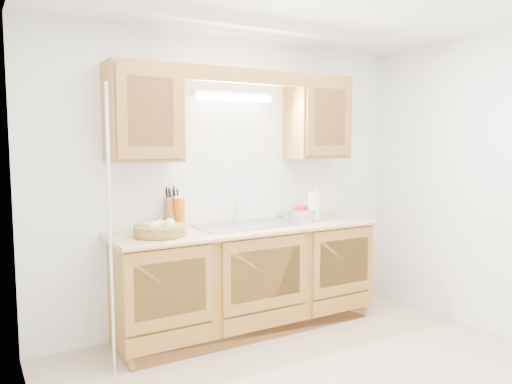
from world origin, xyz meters
TOP-DOWN VIEW (x-y plane):
  - room at (0.00, 0.00)m, footprint 3.52×3.50m
  - base_cabinets at (0.00, 1.20)m, footprint 2.20×0.60m
  - countertop at (0.00, 1.19)m, footprint 2.30×0.63m
  - upper_cabinet_left at (-0.83, 1.33)m, footprint 0.55×0.33m
  - upper_cabinet_right at (0.83, 1.33)m, footprint 0.55×0.33m
  - valance at (0.00, 1.19)m, footprint 2.20×0.05m
  - fluorescent_fixture at (0.00, 1.42)m, footprint 0.76×0.08m
  - sink at (0.00, 1.21)m, footprint 0.84×0.46m
  - wire_shelf_pole at (-1.20, 0.94)m, footprint 0.03×0.03m
  - outlet_plate at (0.95, 1.49)m, footprint 0.08×0.01m
  - fruit_basket at (-0.78, 1.15)m, footprint 0.47×0.47m
  - knife_block at (-0.56, 1.44)m, footprint 0.12×0.20m
  - orange_canister at (-0.54, 1.35)m, footprint 0.11×0.11m
  - soap_bottle at (-0.54, 1.44)m, footprint 0.09×0.09m
  - sponge at (0.54, 1.44)m, footprint 0.12×0.08m
  - paper_towel at (0.69, 1.18)m, footprint 0.14×0.14m
  - apple_bowl at (0.54, 1.20)m, footprint 0.35×0.35m

SIDE VIEW (x-z plane):
  - base_cabinets at x=0.00m, z-range 0.01..0.87m
  - sink at x=0.00m, z-range 0.65..1.01m
  - countertop at x=0.00m, z-range 0.86..0.90m
  - sponge at x=0.54m, z-range 0.90..0.92m
  - fruit_basket at x=-0.78m, z-range 0.89..1.01m
  - apple_bowl at x=0.54m, z-range 0.89..1.04m
  - soap_bottle at x=-0.54m, z-range 0.90..1.06m
  - wire_shelf_pole at x=-1.20m, z-range 0.00..2.00m
  - paper_towel at x=0.69m, z-range 0.87..1.16m
  - knife_block at x=-0.56m, z-range 0.85..1.20m
  - orange_canister at x=-0.54m, z-range 0.90..1.16m
  - outlet_plate at x=0.95m, z-range 1.09..1.21m
  - room at x=0.00m, z-range 0.00..2.50m
  - upper_cabinet_left at x=-0.83m, z-range 1.45..2.20m
  - upper_cabinet_right at x=0.83m, z-range 1.45..2.20m
  - fluorescent_fixture at x=0.00m, z-range 1.96..2.04m
  - valance at x=0.00m, z-range 2.08..2.20m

